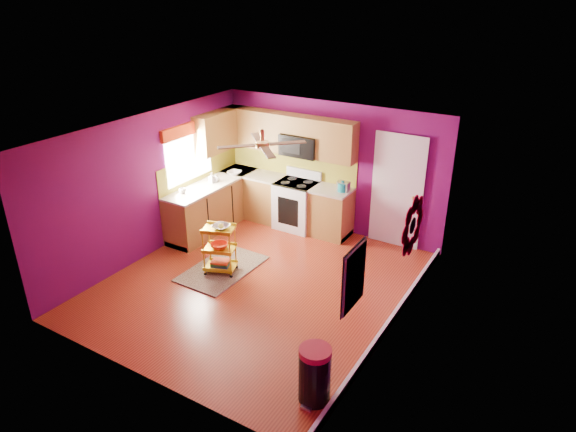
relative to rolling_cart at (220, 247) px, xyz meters
The scene contains 18 objects.
ground 0.88m from the rolling_cart, ahead, with size 5.00×5.00×0.00m, color maroon.
room_envelope 1.40m from the rolling_cart, ahead, with size 4.54×5.04×2.52m.
lower_cabinets 1.92m from the rolling_cart, 108.18° to the left, with size 2.81×2.31×0.94m.
electric_range 2.19m from the rolling_cart, 84.83° to the left, with size 0.76×0.66×1.13m.
upper_cabinetry 2.60m from the rolling_cart, 102.80° to the left, with size 2.80×2.30×1.26m.
left_window 2.21m from the rolling_cart, 144.30° to the left, with size 0.08×1.35×1.08m.
panel_door 3.29m from the rolling_cart, 49.70° to the left, with size 0.95×0.11×2.15m.
right_wall_art 3.15m from the rolling_cart, ahead, with size 0.04×2.74×1.04m.
ceiling_fan 1.98m from the rolling_cart, 15.48° to the left, with size 1.01×1.01×0.26m.
shag_rug 0.46m from the rolling_cart, 116.94° to the left, with size 0.92×1.50×0.02m, color black.
rolling_cart is the anchor object (origin of this frame).
trash_can 3.22m from the rolling_cart, 32.68° to the right, with size 0.40×0.42×0.72m.
teal_kettle 2.56m from the rolling_cart, 62.63° to the left, with size 0.18×0.18×0.21m.
toaster 2.58m from the rolling_cart, 62.94° to the left, with size 0.22×0.15×0.18m, color beige.
soap_bottle_a 1.87m from the rolling_cart, 132.05° to the left, with size 0.09×0.09×0.20m, color #EA3F72.
soap_bottle_b 1.91m from the rolling_cart, 129.23° to the left, with size 0.12×0.12×0.16m, color white.
counter_dish 2.28m from the rolling_cart, 119.82° to the left, with size 0.27×0.27×0.07m, color white.
counter_cup 1.54m from the rolling_cart, 154.36° to the left, with size 0.13×0.13×0.10m, color white.
Camera 1 is at (4.06, -5.83, 4.44)m, focal length 32.00 mm.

